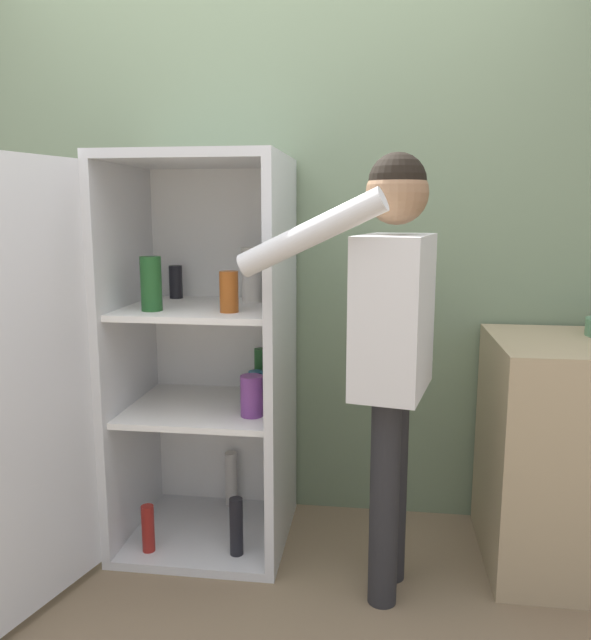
# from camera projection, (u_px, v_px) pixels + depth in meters

# --- Properties ---
(ground_plane) EXTENTS (12.00, 12.00, 0.00)m
(ground_plane) POSITION_uv_depth(u_px,v_px,m) (227.00, 636.00, 2.03)
(ground_plane) COLOR #7A664C
(wall_back) EXTENTS (7.00, 0.06, 2.55)m
(wall_back) POSITION_uv_depth(u_px,v_px,m) (274.00, 232.00, 2.77)
(wall_back) COLOR gray
(wall_back) RESTS_ON ground_plane
(refrigerator) EXTENTS (0.90, 1.28, 1.58)m
(refrigerator) POSITION_uv_depth(u_px,v_px,m) (173.00, 360.00, 2.46)
(refrigerator) COLOR silver
(refrigerator) RESTS_ON ground_plane
(person) EXTENTS (0.67, 0.52, 1.56)m
(person) POSITION_uv_depth(u_px,v_px,m) (391.00, 323.00, 2.12)
(person) COLOR #262628
(person) RESTS_ON ground_plane
(counter) EXTENTS (0.77, 0.63, 0.89)m
(counter) POSITION_uv_depth(u_px,v_px,m) (591.00, 455.00, 2.39)
(counter) COLOR tan
(counter) RESTS_ON ground_plane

